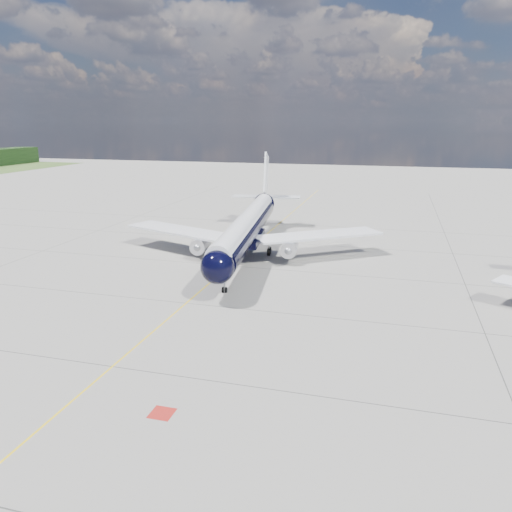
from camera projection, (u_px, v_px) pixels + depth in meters
name	position (u px, v px, depth m)	size (l,w,h in m)	color
ground	(241.00, 256.00, 72.69)	(320.00, 320.00, 0.00)	gray
taxiway_centerline	(230.00, 266.00, 68.04)	(0.16, 160.00, 0.01)	yellow
red_marking	(162.00, 413.00, 33.74)	(1.60, 1.60, 0.01)	maroon
main_airliner	(248.00, 226.00, 72.86)	(38.88, 47.64, 13.77)	black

